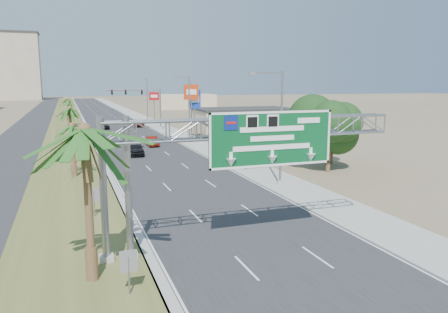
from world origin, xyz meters
TOP-DOWN VIEW (x-y plane):
  - road at (0.00, 110.00)m, footprint 12.00×300.00m
  - sidewalk_right at (8.50, 110.00)m, footprint 4.00×300.00m
  - median_grass at (-10.00, 110.00)m, footprint 7.00×300.00m
  - opposing_road at (-17.00, 110.00)m, footprint 8.00×300.00m
  - sign_gantry at (-1.06, 9.93)m, footprint 16.75×1.24m
  - palm_near at (-9.20, 8.00)m, footprint 5.70×5.70m
  - palm_row_b at (-9.50, 32.00)m, footprint 3.99×3.99m
  - palm_row_c at (-9.50, 48.00)m, footprint 3.99×3.99m
  - palm_row_d at (-9.50, 66.00)m, footprint 3.99×3.99m
  - palm_row_e at (-9.50, 85.00)m, footprint 3.99×3.99m
  - palm_row_f at (-9.50, 110.00)m, footprint 3.99×3.99m
  - streetlight_near at (7.30, 22.00)m, footprint 3.27×0.44m
  - streetlight_mid at (7.30, 52.00)m, footprint 3.27×0.44m
  - streetlight_far at (7.30, 88.00)m, footprint 3.27×0.44m
  - signal_mast at (5.17, 71.97)m, footprint 10.28×0.71m
  - store_building at (22.00, 66.00)m, footprint 18.00×10.00m
  - oak_near at (15.00, 26.00)m, footprint 4.50×4.50m
  - oak_far at (18.00, 30.00)m, footprint 3.50×3.50m
  - median_signback_a at (-7.80, 6.00)m, footprint 0.75×0.08m
  - median_signback_b at (-8.50, 18.00)m, footprint 0.75×0.08m
  - tower_distant at (-32.00, 250.00)m, footprint 20.00×16.00m
  - building_distant_right at (30.00, 140.00)m, footprint 20.00×12.00m
  - car_left_lane at (-2.00, 43.26)m, footprint 2.42×5.16m
  - car_mid_lane at (1.50, 50.54)m, footprint 1.55×4.20m
  - car_right_lane at (3.90, 79.39)m, footprint 2.24×4.65m
  - car_far at (-3.17, 77.31)m, footprint 2.20×4.83m
  - pole_sign_red_near at (9.00, 56.19)m, footprint 2.42×0.55m
  - pole_sign_blue at (9.73, 56.91)m, footprint 2.02×0.65m
  - pole_sign_red_far at (9.00, 87.66)m, footprint 2.14×1.14m

SIDE VIEW (x-z plane):
  - road at x=0.00m, z-range 0.00..0.02m
  - opposing_road at x=-17.00m, z-range 0.00..0.02m
  - sidewalk_right at x=8.50m, z-range 0.00..0.10m
  - median_grass at x=-10.00m, z-range 0.00..0.12m
  - car_right_lane at x=3.90m, z-range 0.00..1.28m
  - car_mid_lane at x=1.50m, z-range 0.00..1.37m
  - car_far at x=-3.17m, z-range 0.00..1.37m
  - car_left_lane at x=-2.00m, z-range 0.00..1.71m
  - median_signback_a at x=-7.80m, z-range 0.41..2.49m
  - median_signback_b at x=-8.50m, z-range 0.41..2.49m
  - store_building at x=22.00m, z-range 0.00..4.00m
  - building_distant_right at x=30.00m, z-range 0.00..5.00m
  - oak_far at x=18.00m, z-range 1.02..6.62m
  - palm_row_d at x=-9.50m, z-range 1.69..7.14m
  - oak_near at x=15.00m, z-range 1.13..7.93m
  - streetlight_near at x=7.30m, z-range -0.31..9.69m
  - streetlight_mid at x=7.30m, z-range -0.31..9.69m
  - streetlight_far at x=7.30m, z-range -0.31..9.69m
  - palm_row_f at x=-9.50m, z-range 1.83..7.58m
  - signal_mast at x=5.17m, z-range 0.85..8.85m
  - palm_row_b at x=-9.50m, z-range 1.93..7.87m
  - palm_row_e at x=-9.50m, z-range 2.02..8.16m
  - pole_sign_red_far at x=9.00m, z-range 2.00..9.14m
  - palm_row_c at x=-9.50m, z-range 2.29..9.04m
  - pole_sign_blue at x=9.73m, z-range 2.00..10.09m
  - sign_gantry at x=-1.06m, z-range 2.31..9.81m
  - palm_near at x=-9.20m, z-range 2.76..11.11m
  - pole_sign_red_near at x=9.00m, z-range 2.57..11.54m
  - tower_distant at x=-32.00m, z-range 0.00..35.00m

